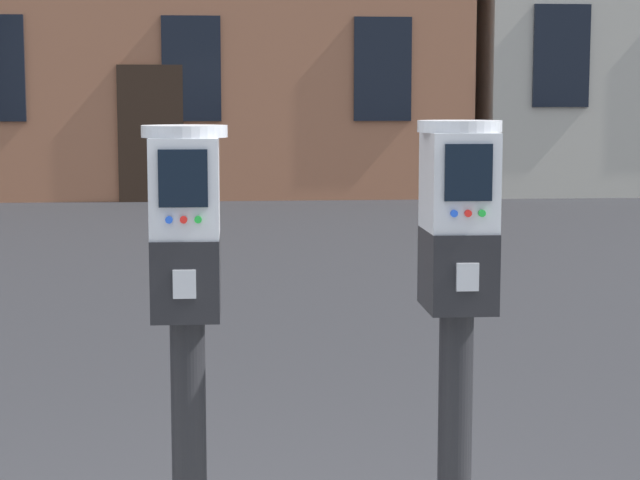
% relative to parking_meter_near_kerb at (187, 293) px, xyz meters
% --- Properties ---
extents(parking_meter_near_kerb, '(0.22, 0.25, 1.37)m').
position_rel_parking_meter_near_kerb_xyz_m(parking_meter_near_kerb, '(0.00, 0.00, 0.00)').
color(parking_meter_near_kerb, black).
rests_on(parking_meter_near_kerb, sidewalk_slab).
extents(parking_meter_twin_adjacent, '(0.22, 0.25, 1.38)m').
position_rel_parking_meter_near_kerb_xyz_m(parking_meter_twin_adjacent, '(0.70, 0.00, 0.01)').
color(parking_meter_twin_adjacent, black).
rests_on(parking_meter_twin_adjacent, sidewalk_slab).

